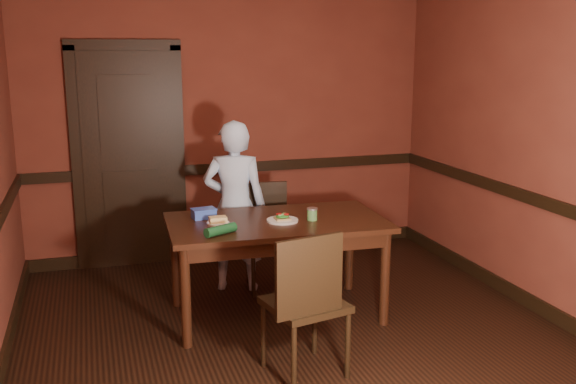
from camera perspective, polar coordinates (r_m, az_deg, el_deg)
floor at (r=4.68m, az=1.32°, el=-13.58°), size 4.00×4.50×0.01m
wall_back at (r=6.41m, az=-5.11°, el=6.15°), size 4.00×0.02×2.70m
wall_front at (r=2.30m, az=19.82°, el=-6.12°), size 4.00×0.02×2.70m
wall_right at (r=5.25m, az=22.61°, el=3.82°), size 0.02×4.50×2.70m
dado_back at (r=6.46m, az=-5.00°, el=2.16°), size 4.00×0.03×0.10m
dado_right at (r=5.32m, az=22.08°, el=-0.97°), size 0.03×4.50×0.10m
baseboard_back at (r=6.66m, az=-4.87°, el=-4.96°), size 4.00×0.03×0.12m
baseboard_right at (r=5.56m, az=21.37°, el=-9.42°), size 0.03×4.50×0.12m
door at (r=6.28m, az=-13.96°, el=3.31°), size 1.05×0.07×2.20m
dining_table at (r=5.05m, az=-1.02°, el=-6.76°), size 1.70×1.00×0.78m
chair_far at (r=5.58m, az=-1.48°, el=-4.12°), size 0.48×0.48×0.92m
chair_near at (r=4.14m, az=1.53°, el=-9.70°), size 0.54×0.54×0.98m
person at (r=5.53m, az=-4.75°, el=-1.28°), size 0.63×0.51×1.48m
sandwich_plate at (r=4.89m, az=-0.50°, el=-2.43°), size 0.24×0.24×0.06m
sauce_jar at (r=4.92m, az=2.16°, el=-1.96°), size 0.08×0.08×0.10m
cheese_saucer at (r=4.86m, az=-6.25°, el=-2.57°), size 0.17×0.17×0.05m
food_tub at (r=5.02m, az=-7.50°, el=-1.89°), size 0.20×0.15×0.08m
wrapped_veg at (r=4.56m, az=-6.02°, el=-3.38°), size 0.26×0.18×0.07m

